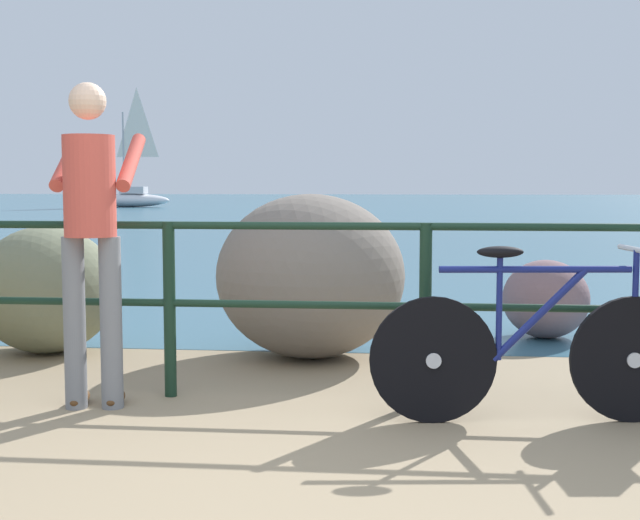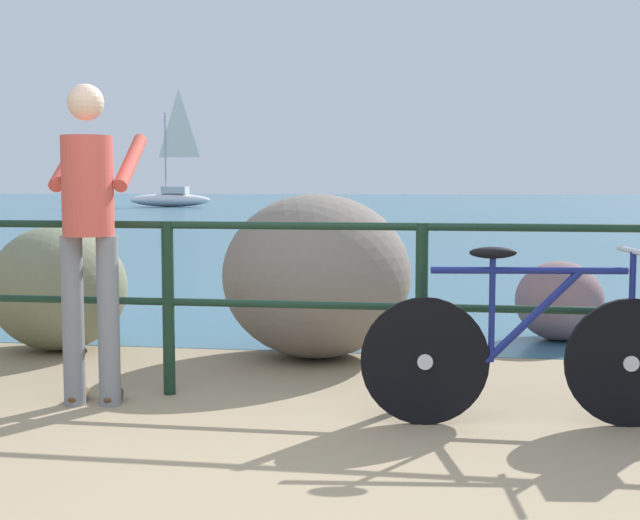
{
  "view_description": "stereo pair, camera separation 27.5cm",
  "coord_description": "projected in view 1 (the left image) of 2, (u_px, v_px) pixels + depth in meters",
  "views": [
    {
      "loc": [
        0.62,
        -3.13,
        1.24
      ],
      "look_at": [
        0.1,
        2.09,
        0.77
      ],
      "focal_mm": 48.19,
      "sensor_mm": 36.0,
      "label": 1
    },
    {
      "loc": [
        0.89,
        -3.09,
        1.24
      ],
      "look_at": [
        0.1,
        2.09,
        0.77
      ],
      "focal_mm": 48.19,
      "sensor_mm": 36.0,
      "label": 2
    }
  ],
  "objects": [
    {
      "name": "ground_plane",
      "position": [
        382.0,
        231.0,
        23.1
      ],
      "size": [
        120.0,
        120.0,
        0.1
      ],
      "primitive_type": "cube",
      "color": "#937F60"
    },
    {
      "name": "breakwater_boulder_main",
      "position": [
        310.0,
        276.0,
        6.1
      ],
      "size": [
        1.34,
        1.32,
        1.17
      ],
      "color": "slate",
      "rests_on": "ground"
    },
    {
      "name": "breakwater_boulder_right",
      "position": [
        546.0,
        299.0,
        6.88
      ],
      "size": [
        0.69,
        0.72,
        0.63
      ],
      "color": "#7B5D62",
      "rests_on": "ground"
    },
    {
      "name": "sailboat",
      "position": [
        129.0,
        193.0,
        44.65
      ],
      "size": [
        4.42,
        1.35,
        6.16
      ],
      "rotation": [
        0.0,
        0.0,
        3.13
      ],
      "color": "white",
      "rests_on": "sea_surface"
    },
    {
      "name": "person_at_railing",
      "position": [
        92.0,
        229.0,
        4.68
      ],
      "size": [
        0.5,
        0.66,
        1.78
      ],
      "rotation": [
        0.0,
        0.0,
        1.69
      ],
      "color": "slate",
      "rests_on": "ground_plane"
    },
    {
      "name": "promenade_railing",
      "position": [
        295.0,
        289.0,
        4.88
      ],
      "size": [
        7.43,
        0.07,
        1.02
      ],
      "color": "black",
      "rests_on": "ground_plane"
    },
    {
      "name": "bicycle",
      "position": [
        563.0,
        334.0,
        4.43
      ],
      "size": [
        1.69,
        0.48,
        0.92
      ],
      "rotation": [
        0.0,
        0.0,
        0.11
      ],
      "color": "black",
      "rests_on": "ground_plane"
    },
    {
      "name": "sea_surface",
      "position": [
        395.0,
        204.0,
        50.9
      ],
      "size": [
        120.0,
        90.0,
        0.01
      ],
      "primitive_type": "cube",
      "color": "#38667A",
      "rests_on": "ground_plane"
    },
    {
      "name": "breakwater_boulder_left",
      "position": [
        47.0,
        290.0,
        6.27
      ],
      "size": [
        1.01,
        0.99,
        0.93
      ],
      "color": "#73775A",
      "rests_on": "ground"
    }
  ]
}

